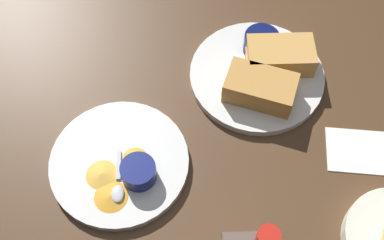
% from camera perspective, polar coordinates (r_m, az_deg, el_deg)
% --- Properties ---
extents(ground_plane, '(1.10, 1.10, 0.03)m').
position_cam_1_polar(ground_plane, '(0.92, 7.50, -1.79)').
color(ground_plane, '#4C331E').
extents(plate_sandwich_main, '(0.27, 0.27, 0.02)m').
position_cam_1_polar(plate_sandwich_main, '(0.97, 7.69, 5.24)').
color(plate_sandwich_main, silver).
rests_on(plate_sandwich_main, ground_plane).
extents(sandwich_half_near, '(0.15, 0.12, 0.05)m').
position_cam_1_polar(sandwich_half_near, '(0.91, 8.13, 3.82)').
color(sandwich_half_near, '#C68C42').
rests_on(sandwich_half_near, plate_sandwich_main).
extents(sandwich_half_far, '(0.13, 0.08, 0.05)m').
position_cam_1_polar(sandwich_half_far, '(0.96, 10.43, 7.52)').
color(sandwich_half_far, tan).
rests_on(sandwich_half_far, plate_sandwich_main).
extents(ramekin_dark_sauce, '(0.07, 0.07, 0.04)m').
position_cam_1_polar(ramekin_dark_sauce, '(0.98, 8.23, 9.09)').
color(ramekin_dark_sauce, '#0C144C').
rests_on(ramekin_dark_sauce, plate_sandwich_main).
extents(spoon_by_dark_ramekin, '(0.02, 0.10, 0.01)m').
position_cam_1_polar(spoon_by_dark_ramekin, '(0.96, 8.11, 5.82)').
color(spoon_by_dark_ramekin, silver).
rests_on(spoon_by_dark_ramekin, plate_sandwich_main).
extents(plate_chips_companion, '(0.25, 0.25, 0.02)m').
position_cam_1_polar(plate_chips_companion, '(0.87, -8.62, -5.02)').
color(plate_chips_companion, silver).
rests_on(plate_chips_companion, ground_plane).
extents(ramekin_light_gravy, '(0.06, 0.06, 0.03)m').
position_cam_1_polar(ramekin_light_gravy, '(0.83, -6.39, -6.12)').
color(ramekin_light_gravy, navy).
rests_on(ramekin_light_gravy, plate_chips_companion).
extents(spoon_by_gravy_ramekin, '(0.02, 0.10, 0.01)m').
position_cam_1_polar(spoon_by_gravy_ramekin, '(0.84, -8.81, -7.86)').
color(spoon_by_gravy_ramekin, silver).
rests_on(spoon_by_gravy_ramekin, plate_chips_companion).
extents(plantain_chip_scatter, '(0.12, 0.13, 0.01)m').
position_cam_1_polar(plantain_chip_scatter, '(0.85, -9.29, -6.90)').
color(plantain_chip_scatter, gold).
rests_on(plantain_chip_scatter, plate_chips_companion).
extents(paper_napkin_folded, '(0.12, 0.10, 0.00)m').
position_cam_1_polar(paper_napkin_folded, '(0.93, 19.02, -3.48)').
color(paper_napkin_folded, white).
rests_on(paper_napkin_folded, ground_plane).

